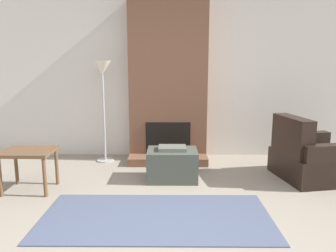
# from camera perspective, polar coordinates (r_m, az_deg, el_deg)

# --- Properties ---
(ground_plane) EXTENTS (24.00, 24.00, 0.00)m
(ground_plane) POSITION_cam_1_polar(r_m,az_deg,el_deg) (3.00, -0.42, -20.61)
(ground_plane) COLOR gray
(wall_back) EXTENTS (8.13, 0.06, 2.60)m
(wall_back) POSITION_cam_1_polar(r_m,az_deg,el_deg) (5.59, 0.03, 8.03)
(wall_back) COLOR silver
(wall_back) RESTS_ON ground_plane
(fireplace) EXTENTS (1.25, 0.73, 2.60)m
(fireplace) POSITION_cam_1_polar(r_m,az_deg,el_deg) (5.36, 0.02, 7.33)
(fireplace) COLOR brown
(fireplace) RESTS_ON ground_plane
(ottoman) EXTENTS (0.68, 0.50, 0.47)m
(ottoman) POSITION_cam_1_polar(r_m,az_deg,el_deg) (4.50, 0.75, -6.66)
(ottoman) COLOR #474C42
(ottoman) RESTS_ON ground_plane
(armchair) EXTENTS (1.09, 1.06, 0.87)m
(armchair) POSITION_cam_1_polar(r_m,az_deg,el_deg) (4.93, 23.47, -5.44)
(armchair) COLOR black
(armchair) RESTS_ON ground_plane
(side_table) EXTENTS (0.61, 0.50, 0.52)m
(side_table) POSITION_cam_1_polar(r_m,az_deg,el_deg) (4.42, -23.12, -4.89)
(side_table) COLOR brown
(side_table) RESTS_ON ground_plane
(floor_lamp_left) EXTENTS (0.29, 0.29, 1.62)m
(floor_lamp_left) POSITION_cam_1_polar(r_m,az_deg,el_deg) (5.29, -11.33, 8.33)
(floor_lamp_left) COLOR #ADADB2
(floor_lamp_left) RESTS_ON ground_plane
(area_rug) EXTENTS (2.36, 1.13, 0.01)m
(area_rug) POSITION_cam_1_polar(r_m,az_deg,el_deg) (3.52, -2.03, -15.53)
(area_rug) COLOR #4C5670
(area_rug) RESTS_ON ground_plane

